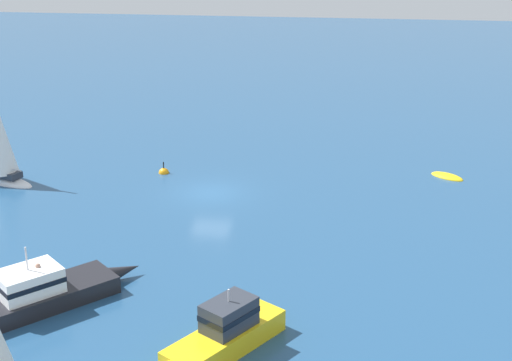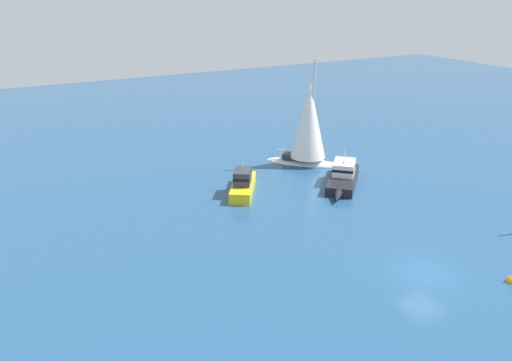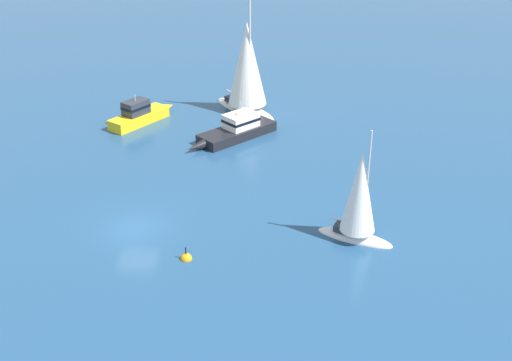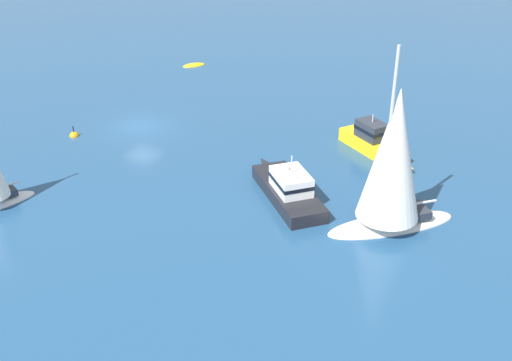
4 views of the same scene
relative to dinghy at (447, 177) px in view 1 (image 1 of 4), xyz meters
name	(u,v)px [view 1 (image 1 of 4)]	position (x,y,z in m)	size (l,w,h in m)	color
ground_plane	(211,193)	(-4.90, 15.33, 0.00)	(160.00, 160.00, 0.00)	navy
dinghy	(447,177)	(0.00, 0.00, 0.00)	(2.27, 2.53, 0.48)	yellow
motor_cruiser	(42,291)	(-19.90, 20.33, 0.75)	(7.35, 7.13, 3.11)	black
motor_cruiser_1	(221,336)	(-22.64, 11.58, 0.80)	(6.70, 5.09, 2.73)	yellow
channel_buoy	(164,173)	(-1.63, 19.20, 0.00)	(0.71, 0.71, 1.16)	orange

